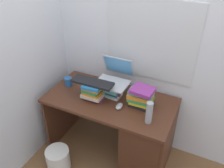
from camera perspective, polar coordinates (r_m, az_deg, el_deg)
name	(u,v)px	position (r m, az deg, el deg)	size (l,w,h in m)	color
ground_plane	(110,149)	(2.91, -0.39, -15.43)	(6.00, 6.00, 0.00)	brown
wall_back	(127,34)	(2.43, 3.53, 11.84)	(6.00, 0.06, 2.60)	silver
wall_left	(40,34)	(2.54, -17.00, 11.40)	(0.05, 6.00, 2.60)	silver
desk	(138,135)	(2.51, 6.20, -12.07)	(1.31, 0.66, 0.74)	#4C2819
book_stack_tall	(112,90)	(2.41, 0.07, -1.37)	(0.22, 0.19, 0.14)	white
book_stack_keyboard_riser	(93,91)	(2.37, -4.56, -1.64)	(0.21, 0.20, 0.18)	#8C338C
book_stack_side	(141,97)	(2.26, 7.03, -3.19)	(0.25, 0.19, 0.21)	black
laptop	(115,76)	(2.40, 0.63, 1.97)	(0.33, 0.34, 0.24)	#B7BABF
keyboard	(92,82)	(2.31, -4.74, 0.43)	(0.42, 0.14, 0.02)	black
computer_mouse	(119,106)	(2.28, 1.75, -5.39)	(0.06, 0.10, 0.04)	#A5A8AD
mug	(68,82)	(2.63, -10.47, 0.58)	(0.12, 0.08, 0.10)	#265999
water_bottle	(149,113)	(2.10, 8.93, -6.85)	(0.06, 0.06, 0.21)	#999EA5
wastebasket	(58,160)	(2.70, -12.82, -17.36)	(0.25, 0.25, 0.27)	silver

